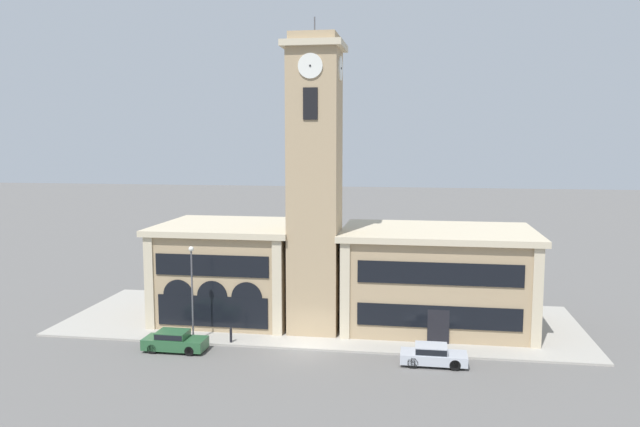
{
  "coord_description": "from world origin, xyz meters",
  "views": [
    {
      "loc": [
        7.42,
        -40.46,
        14.29
      ],
      "look_at": [
        0.67,
        2.55,
        9.14
      ],
      "focal_mm": 35.0,
      "sensor_mm": 36.0,
      "label": 1
    }
  ],
  "objects_px": {
    "bollard": "(231,335)",
    "parked_car_mid": "(433,354)",
    "parked_car_near": "(174,341)",
    "street_lamp": "(192,281)"
  },
  "relations": [
    {
      "from": "parked_car_near",
      "to": "parked_car_mid",
      "type": "xyz_separation_m",
      "value": [
        17.32,
        0.0,
        -0.03
      ]
    },
    {
      "from": "parked_car_near",
      "to": "parked_car_mid",
      "type": "bearing_deg",
      "value": 0.34
    },
    {
      "from": "bollard",
      "to": "parked_car_mid",
      "type": "bearing_deg",
      "value": -7.86
    },
    {
      "from": "parked_car_mid",
      "to": "bollard",
      "type": "height_order",
      "value": "parked_car_mid"
    },
    {
      "from": "parked_car_mid",
      "to": "parked_car_near",
      "type": "bearing_deg",
      "value": -179.66
    },
    {
      "from": "parked_car_near",
      "to": "street_lamp",
      "type": "height_order",
      "value": "street_lamp"
    },
    {
      "from": "parked_car_mid",
      "to": "bollard",
      "type": "distance_m",
      "value": 14.05
    },
    {
      "from": "parked_car_near",
      "to": "bollard",
      "type": "distance_m",
      "value": 3.9
    },
    {
      "from": "parked_car_near",
      "to": "parked_car_mid",
      "type": "relative_size",
      "value": 1.01
    },
    {
      "from": "street_lamp",
      "to": "bollard",
      "type": "distance_m",
      "value": 4.7
    }
  ]
}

